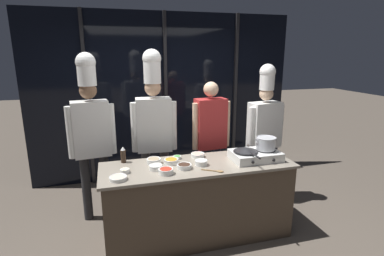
# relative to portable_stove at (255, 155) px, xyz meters

# --- Properties ---
(ground_plane) EXTENTS (24.00, 24.00, 0.00)m
(ground_plane) POSITION_rel_portable_stove_xyz_m (-0.67, 0.04, -0.93)
(ground_plane) COLOR brown
(window_wall_back) EXTENTS (4.31, 0.09, 2.70)m
(window_wall_back) POSITION_rel_portable_stove_xyz_m (-0.67, 1.92, 0.42)
(window_wall_back) COLOR black
(window_wall_back) RESTS_ON ground_plane
(demo_counter) EXTENTS (2.12, 0.70, 0.88)m
(demo_counter) POSITION_rel_portable_stove_xyz_m (-0.67, 0.04, -0.49)
(demo_counter) COLOR #4C3D2D
(demo_counter) RESTS_ON ground_plane
(portable_stove) EXTENTS (0.55, 0.38, 0.11)m
(portable_stove) POSITION_rel_portable_stove_xyz_m (0.00, 0.00, 0.00)
(portable_stove) COLOR silver
(portable_stove) RESTS_ON demo_counter
(frying_pan) EXTENTS (0.28, 0.48, 0.05)m
(frying_pan) POSITION_rel_portable_stove_xyz_m (-0.13, -0.00, 0.08)
(frying_pan) COLOR #232326
(frying_pan) RESTS_ON portable_stove
(stock_pot) EXTENTS (0.25, 0.22, 0.15)m
(stock_pot) POSITION_rel_portable_stove_xyz_m (0.13, 0.00, 0.14)
(stock_pot) COLOR #B7BABF
(stock_pot) RESTS_ON portable_stove
(squeeze_bottle_soy) EXTENTS (0.06, 0.06, 0.18)m
(squeeze_bottle_soy) POSITION_rel_portable_stove_xyz_m (-1.46, 0.32, 0.03)
(squeeze_bottle_soy) COLOR #332319
(squeeze_bottle_soy) RESTS_ON demo_counter
(prep_bowl_onion) EXTENTS (0.14, 0.14, 0.06)m
(prep_bowl_onion) POSITION_rel_portable_stove_xyz_m (-0.65, 0.00, -0.02)
(prep_bowl_onion) COLOR white
(prep_bowl_onion) RESTS_ON demo_counter
(prep_bowl_chili_flakes) EXTENTS (0.15, 0.15, 0.06)m
(prep_bowl_chili_flakes) POSITION_rel_portable_stove_xyz_m (-1.06, -0.13, -0.02)
(prep_bowl_chili_flakes) COLOR white
(prep_bowl_chili_flakes) RESTS_ON demo_counter
(prep_bowl_noodles) EXTENTS (0.10, 0.10, 0.04)m
(prep_bowl_noodles) POSITION_rel_portable_stove_xyz_m (-1.46, 0.00, -0.03)
(prep_bowl_noodles) COLOR white
(prep_bowl_noodles) RESTS_ON demo_counter
(prep_bowl_chicken) EXTENTS (0.17, 0.17, 0.04)m
(prep_bowl_chicken) POSITION_rel_portable_stove_xyz_m (-1.54, -0.16, -0.03)
(prep_bowl_chicken) COLOR white
(prep_bowl_chicken) RESTS_ON demo_counter
(prep_bowl_soy_glaze) EXTENTS (0.16, 0.16, 0.05)m
(prep_bowl_soy_glaze) POSITION_rel_portable_stove_xyz_m (-0.85, -0.04, -0.03)
(prep_bowl_soy_glaze) COLOR white
(prep_bowl_soy_glaze) RESTS_ON demo_counter
(prep_bowl_carrots) EXTENTS (0.16, 0.16, 0.05)m
(prep_bowl_carrots) POSITION_rel_portable_stove_xyz_m (-0.95, 0.14, -0.02)
(prep_bowl_carrots) COLOR white
(prep_bowl_carrots) RESTS_ON demo_counter
(prep_bowl_shrimp) EXTENTS (0.16, 0.16, 0.05)m
(prep_bowl_shrimp) POSITION_rel_portable_stove_xyz_m (-0.61, 0.26, -0.03)
(prep_bowl_shrimp) COLOR white
(prep_bowl_shrimp) RESTS_ON demo_counter
(prep_bowl_mushrooms) EXTENTS (0.16, 0.16, 0.06)m
(prep_bowl_mushrooms) POSITION_rel_portable_stove_xyz_m (-1.14, 0.19, -0.02)
(prep_bowl_mushrooms) COLOR white
(prep_bowl_mushrooms) RESTS_ON demo_counter
(prep_bowl_scallions) EXTENTS (0.09, 0.09, 0.03)m
(prep_bowl_scallions) POSITION_rel_portable_stove_xyz_m (-0.86, 0.27, -0.03)
(prep_bowl_scallions) COLOR white
(prep_bowl_scallions) RESTS_ON demo_counter
(prep_bowl_garlic) EXTENTS (0.14, 0.14, 0.05)m
(prep_bowl_garlic) POSITION_rel_portable_stove_xyz_m (-1.15, 0.01, -0.02)
(prep_bowl_garlic) COLOR white
(prep_bowl_garlic) RESTS_ON demo_counter
(serving_spoon_solid) EXTENTS (0.22, 0.15, 0.02)m
(serving_spoon_solid) POSITION_rel_portable_stove_xyz_m (-0.55, -0.22, -0.05)
(serving_spoon_solid) COLOR olive
(serving_spoon_solid) RESTS_ON demo_counter
(chef_head) EXTENTS (0.56, 0.27, 2.08)m
(chef_head) POSITION_rel_portable_stove_xyz_m (-1.80, 0.77, 0.29)
(chef_head) COLOR #232326
(chef_head) RESTS_ON ground_plane
(chef_sous) EXTENTS (0.57, 0.26, 2.12)m
(chef_sous) POSITION_rel_portable_stove_xyz_m (-1.04, 0.76, 0.29)
(chef_sous) COLOR #4C4C51
(chef_sous) RESTS_ON ground_plane
(person_guest) EXTENTS (0.53, 0.24, 1.71)m
(person_guest) POSITION_rel_portable_stove_xyz_m (-0.29, 0.73, 0.11)
(person_guest) COLOR #2D3856
(person_guest) RESTS_ON ground_plane
(chef_line) EXTENTS (0.57, 0.30, 1.93)m
(chef_line) POSITION_rel_portable_stove_xyz_m (0.48, 0.67, 0.17)
(chef_line) COLOR #4C4C51
(chef_line) RESTS_ON ground_plane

